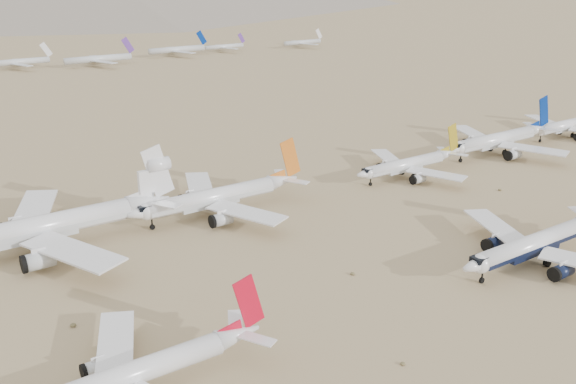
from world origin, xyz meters
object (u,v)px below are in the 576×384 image
(second_airliner, at_px, (139,372))
(row2_white_trijet, at_px, (52,224))
(row2_navy_widebody, at_px, (500,139))
(main_airliner, at_px, (540,242))

(second_airliner, distance_m, row2_white_trijet, 61.51)
(row2_white_trijet, bearing_deg, row2_navy_widebody, -2.79)
(main_airliner, height_order, second_airliner, main_airliner)
(second_airliner, relative_size, row2_navy_widebody, 0.86)
(main_airliner, relative_size, row2_white_trijet, 0.80)
(main_airliner, relative_size, row2_navy_widebody, 0.95)
(main_airliner, height_order, row2_navy_widebody, row2_navy_widebody)
(main_airliner, distance_m, second_airliner, 90.19)
(row2_navy_widebody, bearing_deg, row2_white_trijet, 177.21)
(row2_white_trijet, bearing_deg, main_airliner, -37.74)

